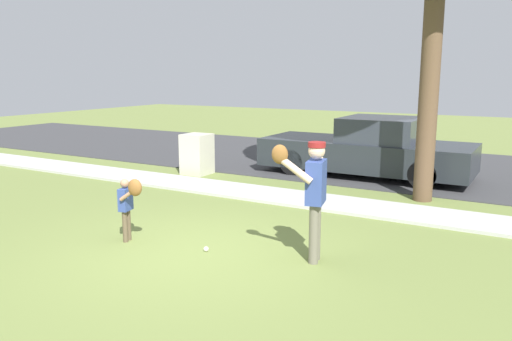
# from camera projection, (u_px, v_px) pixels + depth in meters

# --- Properties ---
(ground_plane) EXTENTS (48.00, 48.00, 0.00)m
(ground_plane) POSITION_uv_depth(u_px,v_px,m) (295.00, 201.00, 10.41)
(ground_plane) COLOR olive
(sidewalk_strip) EXTENTS (36.00, 1.20, 0.06)m
(sidewalk_strip) POSITION_uv_depth(u_px,v_px,m) (297.00, 198.00, 10.49)
(sidewalk_strip) COLOR #B2B2AD
(sidewalk_strip) RESTS_ON ground
(road_surface) EXTENTS (36.00, 6.80, 0.02)m
(road_surface) POSITION_uv_depth(u_px,v_px,m) (371.00, 163.00, 14.76)
(road_surface) COLOR #38383A
(road_surface) RESTS_ON ground
(person_adult) EXTENTS (0.65, 0.72, 1.67)m
(person_adult) POSITION_uv_depth(u_px,v_px,m) (313.00, 188.00, 6.89)
(person_adult) COLOR #6B6656
(person_adult) RESTS_ON ground
(person_child) EXTENTS (0.50, 0.35, 1.03)m
(person_child) POSITION_uv_depth(u_px,v_px,m) (128.00, 200.00, 7.75)
(person_child) COLOR brown
(person_child) RESTS_ON ground
(baseball) EXTENTS (0.07, 0.07, 0.07)m
(baseball) POSITION_uv_depth(u_px,v_px,m) (206.00, 249.00, 7.46)
(baseball) COLOR white
(baseball) RESTS_ON ground
(utility_cabinet) EXTENTS (0.65, 0.66, 1.03)m
(utility_cabinet) POSITION_uv_depth(u_px,v_px,m) (197.00, 154.00, 13.11)
(utility_cabinet) COLOR beige
(utility_cabinet) RESTS_ON ground
(parked_pickup_dark) EXTENTS (5.20, 1.95, 1.48)m
(parked_pickup_dark) POSITION_uv_depth(u_px,v_px,m) (368.00, 150.00, 12.81)
(parked_pickup_dark) COLOR #23282D
(parked_pickup_dark) RESTS_ON road_surface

